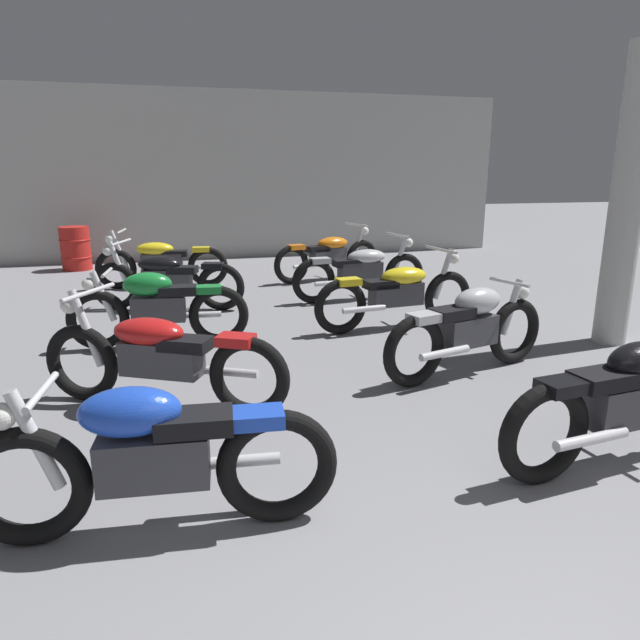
{
  "coord_description": "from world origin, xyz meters",
  "views": [
    {
      "loc": [
        -1.33,
        -0.3,
        1.91
      ],
      "look_at": [
        0.0,
        4.66,
        0.55
      ],
      "focal_mm": 31.67,
      "sensor_mm": 36.0,
      "label": 1
    }
  ],
  "objects": [
    {
      "name": "motorcycle_left_row_4",
      "position": [
        -1.39,
        7.77,
        0.45
      ],
      "size": [
        2.11,
        0.88,
        0.97
      ],
      "color": "black",
      "rests_on": "ground"
    },
    {
      "name": "support_pillar",
      "position": [
        3.5,
        4.86,
        1.6
      ],
      "size": [
        0.36,
        0.36,
        3.2
      ],
      "primitive_type": "cylinder",
      "color": "#B2B2AD",
      "rests_on": "ground"
    },
    {
      "name": "motorcycle_left_row_3",
      "position": [
        -1.49,
        6.01,
        0.46
      ],
      "size": [
        1.97,
        0.48,
        0.88
      ],
      "color": "black",
      "rests_on": "ground"
    },
    {
      "name": "motorcycle_left_row_5",
      "position": [
        -1.47,
        9.42,
        0.45
      ],
      "size": [
        2.17,
        0.68,
        0.97
      ],
      "color": "black",
      "rests_on": "ground"
    },
    {
      "name": "motorcycle_right_row_2",
      "position": [
        1.38,
        4.33,
        0.46
      ],
      "size": [
        1.93,
        0.7,
        0.88
      ],
      "color": "black",
      "rests_on": "ground"
    },
    {
      "name": "oil_drum",
      "position": [
        -3.11,
        11.7,
        0.43
      ],
      "size": [
        0.59,
        0.59,
        0.85
      ],
      "color": "red",
      "rests_on": "ground"
    },
    {
      "name": "motorcycle_right_row_5",
      "position": [
        1.43,
        9.39,
        0.45
      ],
      "size": [
        2.11,
        0.88,
        0.97
      ],
      "color": "black",
      "rests_on": "ground"
    },
    {
      "name": "motorcycle_left_row_2",
      "position": [
        -1.46,
        4.24,
        0.45
      ],
      "size": [
        1.96,
        1.16,
        0.97
      ],
      "color": "black",
      "rests_on": "ground"
    },
    {
      "name": "motorcycle_right_row_3",
      "position": [
        1.36,
        6.05,
        0.45
      ],
      "size": [
        2.17,
        0.68,
        0.97
      ],
      "color": "black",
      "rests_on": "ground"
    },
    {
      "name": "motorcycle_right_row_4",
      "position": [
        1.46,
        7.69,
        0.45
      ],
      "size": [
        2.17,
        0.68,
        0.97
      ],
      "color": "black",
      "rests_on": "ground"
    },
    {
      "name": "back_wall",
      "position": [
        0.0,
        12.67,
        1.8
      ],
      "size": [
        12.85,
        0.24,
        3.6
      ],
      "primitive_type": "cube",
      "color": "#B2B2AD",
      "rests_on": "ground"
    },
    {
      "name": "motorcycle_right_row_1",
      "position": [
        1.5,
        2.49,
        0.46
      ],
      "size": [
        1.97,
        0.53,
        0.88
      ],
      "color": "black",
      "rests_on": "ground"
    },
    {
      "name": "motorcycle_left_row_1",
      "position": [
        -1.49,
        2.53,
        0.46
      ],
      "size": [
        1.97,
        0.48,
        0.88
      ],
      "color": "black",
      "rests_on": "ground"
    }
  ]
}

